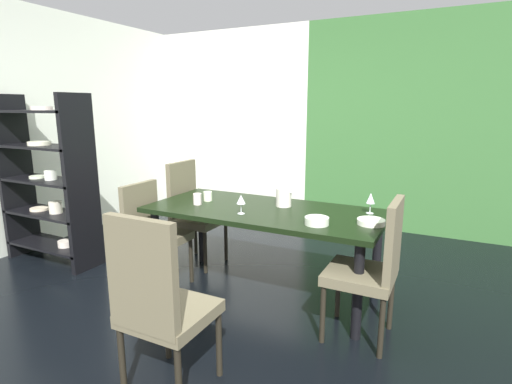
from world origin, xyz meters
name	(u,v)px	position (x,y,z in m)	size (l,w,h in m)	color
ground_plane	(223,305)	(0.00, 0.00, -0.01)	(5.40, 5.48, 0.02)	black
back_panel_interior	(230,123)	(-1.48, 2.69, 1.31)	(2.43, 0.10, 2.63)	silver
garden_window_panel	(426,127)	(1.21, 2.69, 1.31)	(2.97, 0.10, 2.63)	#396D35
left_interior_panel	(0,131)	(-2.65, 0.00, 1.31)	(0.10, 5.48, 2.63)	silver
dining_table	(264,218)	(0.20, 0.35, 0.66)	(1.93, 0.89, 0.74)	black
chair_right_near	(373,264)	(1.15, 0.05, 0.54)	(0.44, 0.44, 0.98)	brown
chair_head_near	(159,301)	(0.25, -1.02, 0.56)	(0.44, 0.44, 1.04)	brown
chair_left_near	(152,229)	(-0.74, 0.05, 0.52)	(0.45, 0.44, 0.91)	brown
chair_left_far	(192,209)	(-0.75, 0.65, 0.55)	(0.45, 0.44, 1.02)	brown
display_shelf	(47,180)	(-2.03, 0.03, 0.84)	(1.03, 0.36, 1.68)	black
wine_glass_near_window	(241,200)	(0.11, 0.13, 0.85)	(0.07, 0.07, 0.15)	silver
wine_glass_south	(371,199)	(1.00, 0.59, 0.86)	(0.07, 0.07, 0.16)	silver
serving_bowl_rear	(317,221)	(0.73, 0.12, 0.77)	(0.17, 0.17, 0.05)	silver
serving_bowl_front	(371,222)	(1.07, 0.30, 0.76)	(0.20, 0.20, 0.04)	white
cup_near_shelf	(208,196)	(-0.37, 0.38, 0.78)	(0.08, 0.08, 0.08)	white
cup_west	(197,199)	(-0.37, 0.22, 0.79)	(0.07, 0.07, 0.10)	silver
pitcher_left	(284,197)	(0.31, 0.50, 0.82)	(0.14, 0.13, 0.15)	silver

